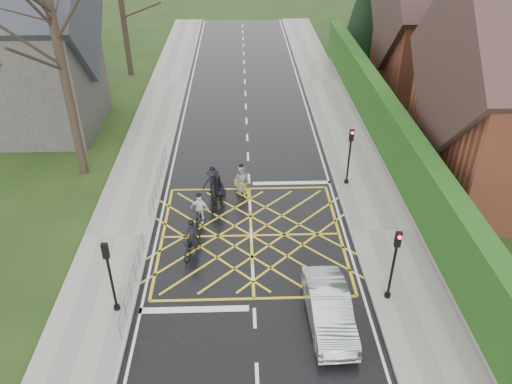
{
  "coord_description": "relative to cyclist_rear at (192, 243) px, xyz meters",
  "views": [
    {
      "loc": [
        -0.38,
        -17.99,
        13.73
      ],
      "look_at": [
        0.27,
        1.62,
        1.3
      ],
      "focal_mm": 35.0,
      "sensor_mm": 36.0,
      "label": 1
    }
  ],
  "objects": [
    {
      "name": "house_far",
      "position": [
        17.28,
        19.16,
        3.81
      ],
      "size": [
        9.8,
        8.8,
        10.3
      ],
      "color": "brown",
      "rests_on": "ground"
    },
    {
      "name": "ground",
      "position": [
        2.53,
        1.16,
        -0.55
      ],
      "size": [
        120.0,
        120.0,
        0.0
      ],
      "primitive_type": "plane",
      "color": "black",
      "rests_on": "ground"
    },
    {
      "name": "cyclist_front",
      "position": [
        0.17,
        2.22,
        0.05
      ],
      "size": [
        0.92,
        1.67,
        1.62
      ],
      "rotation": [
        0.0,
        0.0,
        -0.19
      ],
      "color": "black",
      "rests_on": "ground"
    },
    {
      "name": "cyclist_lead",
      "position": [
        2.13,
        4.81,
        0.02
      ],
      "size": [
        1.24,
        1.8,
        1.66
      ],
      "rotation": [
        0.0,
        0.0,
        0.42
      ],
      "color": "yellow",
      "rests_on": "ground"
    },
    {
      "name": "sidewalk_right",
      "position": [
        8.53,
        1.16,
        -0.48
      ],
      "size": [
        3.0,
        80.0,
        0.15
      ],
      "primitive_type": "cube",
      "color": "gray",
      "rests_on": "ground"
    },
    {
      "name": "road",
      "position": [
        2.53,
        1.16,
        -0.55
      ],
      "size": [
        9.0,
        80.0,
        0.01
      ],
      "primitive_type": "cube",
      "color": "black",
      "rests_on": "ground"
    },
    {
      "name": "hedge",
      "position": [
        10.28,
        7.16,
        1.55
      ],
      "size": [
        0.9,
        38.0,
        2.8
      ],
      "primitive_type": "cube",
      "color": "#103D11",
      "rests_on": "stone_wall"
    },
    {
      "name": "sidewalk_left",
      "position": [
        -3.47,
        1.16,
        -0.48
      ],
      "size": [
        3.0,
        80.0,
        0.15
      ],
      "primitive_type": "cube",
      "color": "gray",
      "rests_on": "ground"
    },
    {
      "name": "cyclist_rear",
      "position": [
        0.0,
        0.0,
        0.0
      ],
      "size": [
        1.11,
        1.85,
        1.7
      ],
      "rotation": [
        0.0,
        0.0,
        -0.31
      ],
      "color": "black",
      "rests_on": "ground"
    },
    {
      "name": "car",
      "position": [
        5.18,
        -4.13,
        0.12
      ],
      "size": [
        1.58,
        4.15,
        1.35
      ],
      "primitive_type": "imported",
      "rotation": [
        0.0,
        0.0,
        0.04
      ],
      "color": "silver",
      "rests_on": "ground"
    },
    {
      "name": "cyclist_mid",
      "position": [
        0.72,
        4.31,
        0.11
      ],
      "size": [
        1.12,
        1.91,
        1.82
      ],
      "rotation": [
        0.0,
        0.0,
        0.08
      ],
      "color": "black",
      "rests_on": "ground"
    },
    {
      "name": "stone_wall",
      "position": [
        10.28,
        7.16,
        -0.2
      ],
      "size": [
        0.5,
        38.0,
        0.7
      ],
      "primitive_type": "cube",
      "color": "slate",
      "rests_on": "ground"
    },
    {
      "name": "traffic_light_se",
      "position": [
        7.63,
        -3.05,
        1.11
      ],
      "size": [
        0.24,
        0.31,
        3.21
      ],
      "rotation": [
        0.0,
        0.0,
        3.14
      ],
      "color": "black",
      "rests_on": "ground"
    },
    {
      "name": "church",
      "position": [
        -11.0,
        13.16,
        4.38
      ],
      "size": [
        8.8,
        7.8,
        11.0
      ],
      "color": "#2D2B28",
      "rests_on": "ground"
    },
    {
      "name": "tree_near",
      "position": [
        -6.47,
        7.16,
        7.36
      ],
      "size": [
        9.24,
        9.24,
        11.44
      ],
      "color": "black",
      "rests_on": "ground"
    },
    {
      "name": "traffic_light_ne",
      "position": [
        7.63,
        5.35,
        1.11
      ],
      "size": [
        0.24,
        0.31,
        3.21
      ],
      "rotation": [
        0.0,
        0.0,
        3.14
      ],
      "color": "black",
      "rests_on": "ground"
    },
    {
      "name": "traffic_light_sw",
      "position": [
        -2.57,
        -3.34,
        1.11
      ],
      "size": [
        0.24,
        0.31,
        3.21
      ],
      "color": "black",
      "rests_on": "ground"
    },
    {
      "name": "railing_north",
      "position": [
        -2.12,
        5.16,
        0.24
      ],
      "size": [
        0.05,
        6.04,
        1.03
      ],
      "color": "slate",
      "rests_on": "ground"
    },
    {
      "name": "railing_south",
      "position": [
        -2.12,
        -2.34,
        0.23
      ],
      "size": [
        0.05,
        5.04,
        1.03
      ],
      "color": "slate",
      "rests_on": "ground"
    },
    {
      "name": "cyclist_back",
      "position": [
        1.0,
        3.56,
        0.12
      ],
      "size": [
        1.14,
        1.83,
        1.78
      ],
      "rotation": [
        0.0,
        0.0,
        -0.39
      ],
      "color": "black",
      "rests_on": "ground"
    }
  ]
}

